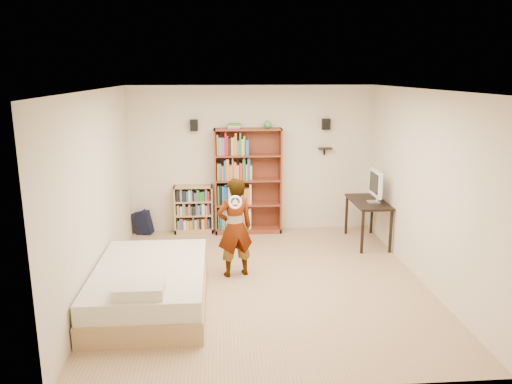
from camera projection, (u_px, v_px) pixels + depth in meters
ground at (264, 282)px, 7.14m from camera, size 4.50×5.00×0.01m
room_shell at (265, 161)px, 6.73m from camera, size 4.52×5.02×2.71m
crown_molding at (265, 92)px, 6.52m from camera, size 4.50×5.00×0.06m
speaker_left at (194, 125)px, 8.92m from camera, size 0.14×0.12×0.20m
speaker_right at (326, 124)px, 9.10m from camera, size 0.14×0.12×0.20m
wall_shelf at (325, 148)px, 9.22m from camera, size 0.25×0.16×0.02m
tall_bookshelf at (248, 181)px, 9.16m from camera, size 1.23×0.36×1.94m
low_bookshelf at (194, 209)px, 9.25m from camera, size 0.71×0.27×0.89m
computer_desk at (367, 222)px, 8.70m from camera, size 0.56×1.11×0.76m
imac at (374, 186)px, 8.45m from camera, size 0.20×0.57×0.55m
daybed at (150, 281)px, 6.38m from camera, size 1.41×2.17×0.64m
person at (235, 228)px, 7.22m from camera, size 0.61×0.49×1.47m
wii_wheel at (235, 202)px, 6.84m from camera, size 0.19×0.07×0.19m
navy_bag at (143, 222)px, 9.21m from camera, size 0.37×0.29×0.44m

